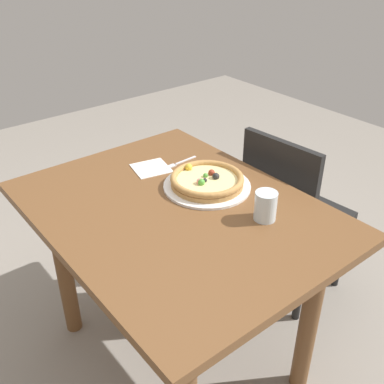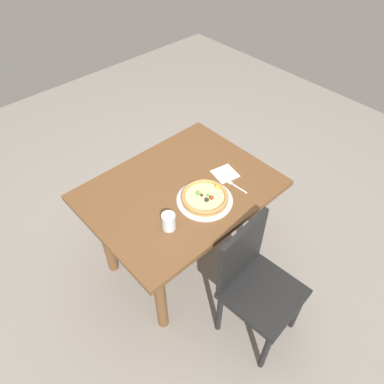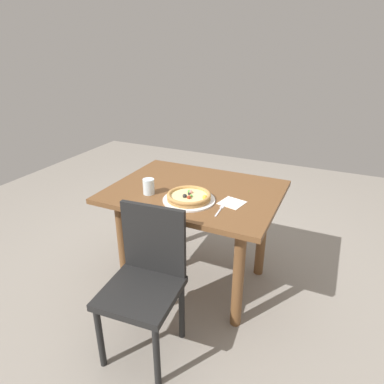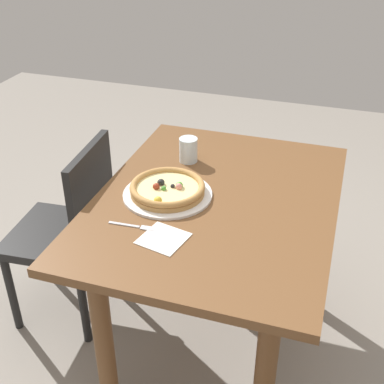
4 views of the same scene
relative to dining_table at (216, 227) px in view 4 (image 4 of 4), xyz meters
The scene contains 8 objects.
ground_plane 0.62m from the dining_table, ahead, with size 6.00×6.00×0.00m, color gray.
dining_table is the anchor object (origin of this frame).
chair_near 0.66m from the dining_table, 90.45° to the right, with size 0.43×0.43×0.86m.
plate 0.23m from the dining_table, 77.42° to the right, with size 0.33×0.33×0.01m, color white.
pizza 0.24m from the dining_table, 77.23° to the right, with size 0.28×0.28×0.05m.
fork 0.36m from the dining_table, 38.46° to the right, with size 0.02×0.17×0.00m.
drinking_glass 0.36m from the dining_table, 142.21° to the right, with size 0.08×0.08×0.10m, color silver.
napkin 0.34m from the dining_table, 18.07° to the right, with size 0.14×0.14×0.00m, color white.
Camera 4 is at (1.54, 0.40, 1.74)m, focal length 47.68 mm.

